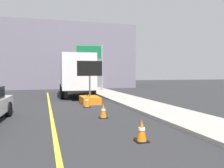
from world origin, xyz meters
name	(u,v)px	position (x,y,z in m)	size (l,w,h in m)	color
lane_center_stripe	(57,152)	(0.00, 6.00, 0.00)	(0.14, 36.00, 0.01)	yellow
arrow_board_trailer	(90,96)	(2.48, 14.71, 0.48)	(1.60, 1.81, 2.70)	orange
box_truck	(76,74)	(2.29, 19.79, 1.83)	(2.92, 7.37, 3.38)	black
highway_guide_sign	(95,59)	(4.89, 24.48, 3.42)	(2.78, 0.33, 5.00)	gray
far_building_block	(57,58)	(1.53, 33.57, 4.11)	(19.52, 9.79, 8.22)	slate
traffic_cone_mid_lane	(142,131)	(2.32, 6.21, 0.31)	(0.36, 0.36, 0.63)	black
traffic_cone_far_lane	(103,111)	(2.12, 9.84, 0.30)	(0.36, 0.36, 0.62)	black
traffic_cone_curbside	(87,101)	(2.00, 13.13, 0.35)	(0.36, 0.36, 0.72)	black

